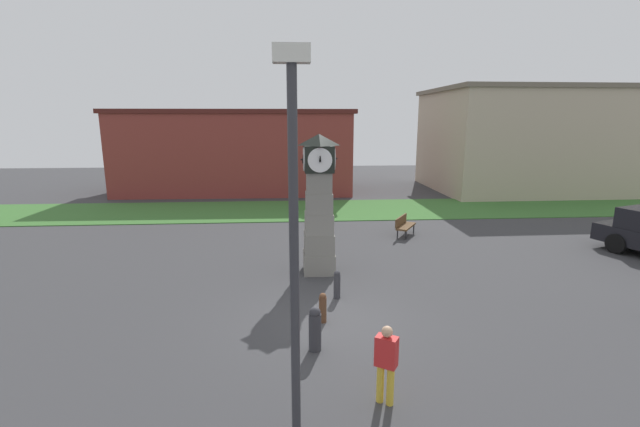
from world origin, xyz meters
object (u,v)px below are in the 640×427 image
Objects in this scene: bollard_far_row at (337,284)px; pedestrian_near_bench at (313,195)px; pedestrian_crossing_lot at (386,360)px; bollard_near_tower at (315,328)px; bollard_mid_row at (323,307)px; clock_tower at (319,207)px; bench at (404,225)px; street_lamp_far_side at (294,238)px.

bollard_far_row is 12.27m from pedestrian_near_bench.
bollard_far_row is 0.55× the size of pedestrian_crossing_lot.
bollard_near_tower is 1.44m from bollard_mid_row.
clock_tower reaches higher than pedestrian_crossing_lot.
bench is at bearing 64.33° from bollard_near_tower.
clock_tower is at bearing 95.99° from pedestrian_crossing_lot.
street_lamp_far_side is at bearing -96.29° from clock_tower.
bollard_near_tower is at bearing -92.83° from pedestrian_near_bench.
street_lamp_far_side is at bearing -98.61° from bollard_near_tower.
street_lamp_far_side is (-1.69, -1.17, 2.72)m from pedestrian_crossing_lot.
street_lamp_far_side reaches higher than bollard_far_row.
bench is 12.36m from pedestrian_crossing_lot.
pedestrian_near_bench reaches higher than bollard_far_row.
pedestrian_near_bench is (0.75, 15.19, 0.48)m from bollard_near_tower.
clock_tower reaches higher than bollard_near_tower.
pedestrian_crossing_lot is at bearing 34.63° from street_lamp_far_side.
bollard_far_row is 0.53× the size of bench.
bollard_near_tower is 2.37m from pedestrian_crossing_lot.
street_lamp_far_side is at bearing -93.84° from pedestrian_near_bench.
pedestrian_near_bench is (-3.98, 5.35, 0.50)m from bench.
bollard_far_row is (0.55, 1.53, 0.03)m from bollard_mid_row.
pedestrian_crossing_lot is at bearing -85.63° from bollard_far_row.
bollard_near_tower is 0.66× the size of bench.
clock_tower is 4.32m from bollard_mid_row.
pedestrian_near_bench reaches higher than pedestrian_crossing_lot.
clock_tower is at bearing 83.71° from street_lamp_far_side.
pedestrian_crossing_lot reaches higher than bollard_far_row.
bench is 0.26× the size of street_lamp_far_side.
bollard_mid_row is (-0.16, -3.87, -1.92)m from clock_tower.
bollard_far_row is 0.49× the size of pedestrian_near_bench.
bollard_near_tower is 4.45m from street_lamp_far_side.
bollard_far_row reaches higher than bollard_mid_row.
bollard_mid_row is at bearing -117.77° from bench.
clock_tower is at bearing -133.14° from bench.
clock_tower is 5.50× the size of bollard_far_row.
pedestrian_crossing_lot is (-3.51, -11.84, 0.38)m from bench.
street_lamp_far_side is (-0.93, -8.45, 1.28)m from clock_tower.
bollard_mid_row is at bearing -109.69° from bollard_far_row.
bench is at bearing 60.58° from bollard_far_row.
bench is at bearing 46.86° from clock_tower.
bollard_near_tower is 1.31× the size of bollard_mid_row.
bollard_near_tower is 0.61× the size of pedestrian_near_bench.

